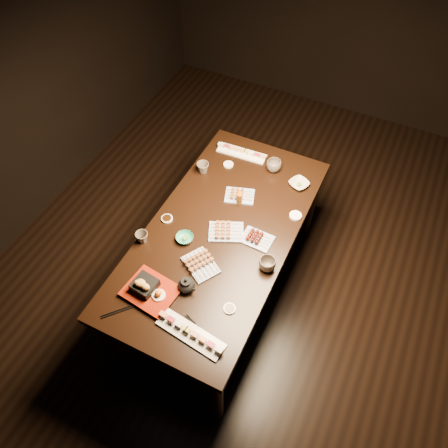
# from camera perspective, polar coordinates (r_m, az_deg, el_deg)

# --- Properties ---
(ground) EXTENTS (5.00, 5.00, 0.00)m
(ground) POSITION_cam_1_polar(r_m,az_deg,el_deg) (3.45, 3.70, -8.22)
(ground) COLOR black
(ground) RESTS_ON ground
(dining_table) EXTENTS (1.07, 1.88, 0.75)m
(dining_table) POSITION_cam_1_polar(r_m,az_deg,el_deg) (3.11, -0.40, -5.14)
(dining_table) COLOR black
(dining_table) RESTS_ON ground
(sushi_platter_near) EXTENTS (0.41, 0.16, 0.05)m
(sushi_platter_near) POSITION_cam_1_polar(r_m,az_deg,el_deg) (2.43, -4.40, -13.97)
(sushi_platter_near) COLOR white
(sushi_platter_near) RESTS_ON dining_table
(sushi_platter_far) EXTENTS (0.37, 0.12, 0.05)m
(sushi_platter_far) POSITION_cam_1_polar(r_m,az_deg,el_deg) (3.29, 2.33, 9.43)
(sushi_platter_far) COLOR white
(sushi_platter_far) RESTS_ON dining_table
(yakitori_plate_center) EXTENTS (0.27, 0.24, 0.06)m
(yakitori_plate_center) POSITION_cam_1_polar(r_m,az_deg,el_deg) (2.78, 0.28, -0.79)
(yakitori_plate_center) COLOR #828EB6
(yakitori_plate_center) RESTS_ON dining_table
(yakitori_plate_right) EXTENTS (0.27, 0.25, 0.06)m
(yakitori_plate_right) POSITION_cam_1_polar(r_m,az_deg,el_deg) (2.64, -3.08, -5.13)
(yakitori_plate_right) COLOR #828EB6
(yakitori_plate_right) RESTS_ON dining_table
(yakitori_plate_left) EXTENTS (0.23, 0.20, 0.05)m
(yakitori_plate_left) POSITION_cam_1_polar(r_m,az_deg,el_deg) (2.98, 2.06, 3.92)
(yakitori_plate_left) COLOR #828EB6
(yakitori_plate_left) RESTS_ON dining_table
(tsukune_plate) EXTENTS (0.20, 0.15, 0.05)m
(tsukune_plate) POSITION_cam_1_polar(r_m,az_deg,el_deg) (2.75, 4.36, -1.79)
(tsukune_plate) COLOR #828EB6
(tsukune_plate) RESTS_ON dining_table
(edamame_bowl_green) EXTENTS (0.11, 0.11, 0.03)m
(edamame_bowl_green) POSITION_cam_1_polar(r_m,az_deg,el_deg) (2.76, -5.16, -1.86)
(edamame_bowl_green) COLOR #319574
(edamame_bowl_green) RESTS_ON dining_table
(edamame_bowl_cream) EXTENTS (0.17, 0.17, 0.03)m
(edamame_bowl_cream) POSITION_cam_1_polar(r_m,az_deg,el_deg) (3.10, 9.76, 5.20)
(edamame_bowl_cream) COLOR #C1B39E
(edamame_bowl_cream) RESTS_ON dining_table
(tempura_tray) EXTENTS (0.32, 0.27, 0.11)m
(tempura_tray) POSITION_cam_1_polar(r_m,az_deg,el_deg) (2.55, -9.64, -8.24)
(tempura_tray) COLOR black
(tempura_tray) RESTS_ON dining_table
(teacup_near_left) EXTENTS (0.09, 0.09, 0.07)m
(teacup_near_left) POSITION_cam_1_polar(r_m,az_deg,el_deg) (2.78, -10.66, -1.72)
(teacup_near_left) COLOR brown
(teacup_near_left) RESTS_ON dining_table
(teacup_mid_right) EXTENTS (0.12, 0.12, 0.08)m
(teacup_mid_right) POSITION_cam_1_polar(r_m,az_deg,el_deg) (2.63, 5.67, -5.23)
(teacup_mid_right) COLOR brown
(teacup_mid_right) RESTS_ON dining_table
(teacup_far_left) EXTENTS (0.10, 0.10, 0.08)m
(teacup_far_left) POSITION_cam_1_polar(r_m,az_deg,el_deg) (3.14, -2.77, 7.34)
(teacup_far_left) COLOR brown
(teacup_far_left) RESTS_ON dining_table
(teacup_far_right) EXTENTS (0.11, 0.11, 0.08)m
(teacup_far_right) POSITION_cam_1_polar(r_m,az_deg,el_deg) (3.17, 6.52, 7.57)
(teacup_far_right) COLOR brown
(teacup_far_right) RESTS_ON dining_table
(teapot) EXTENTS (0.14, 0.14, 0.10)m
(teapot) POSITION_cam_1_polar(r_m,az_deg,el_deg) (2.54, -4.94, -7.84)
(teapot) COLOR black
(teapot) RESTS_ON dining_table
(condiment_bottle) EXTENTS (0.04, 0.04, 0.12)m
(condiment_bottle) POSITION_cam_1_polar(r_m,az_deg,el_deg) (2.92, 2.05, 3.52)
(condiment_bottle) COLOR brown
(condiment_bottle) RESTS_ON dining_table
(sauce_dish_west) EXTENTS (0.09, 0.09, 0.01)m
(sauce_dish_west) POSITION_cam_1_polar(r_m,az_deg,el_deg) (2.89, -7.46, 0.69)
(sauce_dish_west) COLOR white
(sauce_dish_west) RESTS_ON dining_table
(sauce_dish_east) EXTENTS (0.10, 0.10, 0.01)m
(sauce_dish_east) POSITION_cam_1_polar(r_m,az_deg,el_deg) (2.92, 9.32, 1.08)
(sauce_dish_east) COLOR white
(sauce_dish_east) RESTS_ON dining_table
(sauce_dish_se) EXTENTS (0.10, 0.10, 0.01)m
(sauce_dish_se) POSITION_cam_1_polar(r_m,az_deg,el_deg) (2.51, 0.73, -11.00)
(sauce_dish_se) COLOR white
(sauce_dish_se) RESTS_ON dining_table
(sauce_dish_nw) EXTENTS (0.08, 0.08, 0.01)m
(sauce_dish_nw) POSITION_cam_1_polar(r_m,az_deg,el_deg) (3.21, 0.58, 7.77)
(sauce_dish_nw) COLOR white
(sauce_dish_nw) RESTS_ON dining_table
(chopsticks_near) EXTENTS (0.17, 0.18, 0.01)m
(chopsticks_near) POSITION_cam_1_polar(r_m,az_deg,el_deg) (2.57, -13.30, -10.90)
(chopsticks_near) COLOR black
(chopsticks_near) RESTS_ON dining_table
(chopsticks_se) EXTENTS (0.21, 0.09, 0.01)m
(chopsticks_se) POSITION_cam_1_polar(r_m,az_deg,el_deg) (2.46, -3.34, -13.40)
(chopsticks_se) COLOR black
(chopsticks_se) RESTS_ON dining_table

